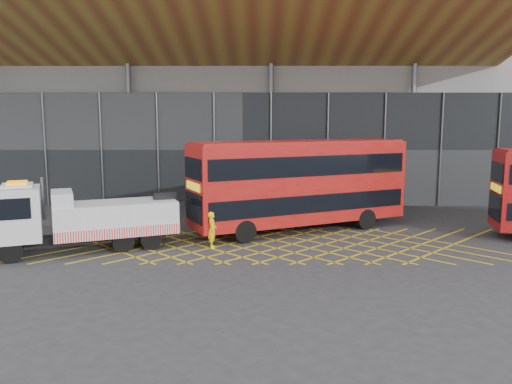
{
  "coord_description": "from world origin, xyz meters",
  "views": [
    {
      "loc": [
        3.13,
        -24.08,
        6.1
      ],
      "look_at": [
        3.0,
        1.5,
        2.4
      ],
      "focal_mm": 35.0,
      "sensor_mm": 36.0,
      "label": 1
    }
  ],
  "objects": [
    {
      "name": "road_markings",
      "position": [
        4.0,
        0.0,
        0.01
      ],
      "size": [
        24.76,
        7.16,
        0.01
      ],
      "color": "gold",
      "rests_on": "ground_plane"
    },
    {
      "name": "worker",
      "position": [
        0.91,
        -0.69,
        0.88
      ],
      "size": [
        0.46,
        0.67,
        1.75
      ],
      "primitive_type": "imported",
      "rotation": [
        0.0,
        0.0,
        1.64
      ],
      "color": "yellow",
      "rests_on": "ground_plane"
    },
    {
      "name": "ground_plane",
      "position": [
        0.0,
        0.0,
        0.0
      ],
      "size": [
        120.0,
        120.0,
        0.0
      ],
      "primitive_type": "plane",
      "color": "#272729"
    },
    {
      "name": "bus_towed",
      "position": [
        5.41,
        3.1,
        2.77
      ],
      "size": [
        12.25,
        7.8,
        4.99
      ],
      "rotation": [
        0.0,
        0.0,
        0.44
      ],
      "color": "#9E0F0C",
      "rests_on": "ground_plane"
    },
    {
      "name": "construction_building",
      "position": [
        1.92,
        18.4,
        8.98
      ],
      "size": [
        55.0,
        23.97,
        18.0
      ],
      "color": "gray",
      "rests_on": "ground_plane"
    },
    {
      "name": "recovery_truck",
      "position": [
        -5.23,
        -1.32,
        1.6
      ],
      "size": [
        9.64,
        5.38,
        3.45
      ],
      "rotation": [
        0.0,
        0.0,
        0.39
      ],
      "color": "black",
      "rests_on": "ground_plane"
    }
  ]
}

